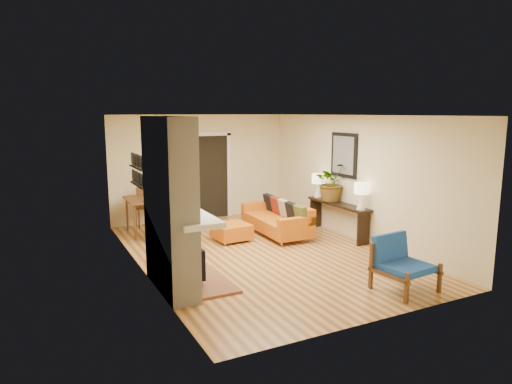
# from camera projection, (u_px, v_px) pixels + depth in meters

# --- Properties ---
(room_shell) EXTENTS (6.50, 6.50, 6.50)m
(room_shell) POSITION_uv_depth(u_px,v_px,m) (233.00, 171.00, 11.11)
(room_shell) COLOR #DA9E54
(room_shell) RESTS_ON ground
(fireplace) EXTENTS (1.09, 1.68, 2.60)m
(fireplace) POSITION_uv_depth(u_px,v_px,m) (172.00, 209.00, 6.76)
(fireplace) COLOR white
(fireplace) RESTS_ON ground
(sofa) EXTENTS (0.88, 1.96, 0.76)m
(sofa) POSITION_uv_depth(u_px,v_px,m) (279.00, 219.00, 10.06)
(sofa) COLOR silver
(sofa) RESTS_ON ground
(ottoman) EXTENTS (0.74, 0.74, 0.35)m
(ottoman) POSITION_uv_depth(u_px,v_px,m) (231.00, 231.00, 9.54)
(ottoman) COLOR silver
(ottoman) RESTS_ON ground
(blue_chair) EXTENTS (0.86, 0.84, 0.82)m
(blue_chair) POSITION_uv_depth(u_px,v_px,m) (400.00, 260.00, 6.90)
(blue_chair) COLOR brown
(blue_chair) RESTS_ON ground
(dining_table) EXTENTS (0.77, 1.80, 0.97)m
(dining_table) POSITION_uv_depth(u_px,v_px,m) (147.00, 205.00, 10.04)
(dining_table) COLOR brown
(dining_table) RESTS_ON ground
(console_table) EXTENTS (0.34, 1.85, 0.72)m
(console_table) POSITION_uv_depth(u_px,v_px,m) (338.00, 210.00, 9.87)
(console_table) COLOR black
(console_table) RESTS_ON ground
(lamp_near) EXTENTS (0.30, 0.30, 0.54)m
(lamp_near) POSITION_uv_depth(u_px,v_px,m) (361.00, 193.00, 9.13)
(lamp_near) COLOR white
(lamp_near) RESTS_ON console_table
(lamp_far) EXTENTS (0.30, 0.30, 0.54)m
(lamp_far) POSITION_uv_depth(u_px,v_px,m) (318.00, 183.00, 10.47)
(lamp_far) COLOR white
(lamp_far) RESTS_ON console_table
(houseplant) EXTENTS (0.80, 0.70, 0.85)m
(houseplant) POSITION_uv_depth(u_px,v_px,m) (332.00, 182.00, 9.98)
(houseplant) COLOR #1E5919
(houseplant) RESTS_ON console_table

